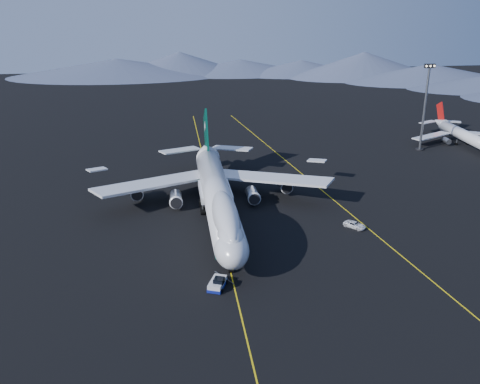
{
  "coord_description": "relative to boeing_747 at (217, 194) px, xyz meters",
  "views": [
    {
      "loc": [
        -10.14,
        -115.07,
        49.81
      ],
      "look_at": [
        5.38,
        0.29,
        6.0
      ],
      "focal_mm": 40.0,
      "sensor_mm": 36.0,
      "label": 1
    }
  ],
  "objects": [
    {
      "name": "taxiway_line_main",
      "position": [
        -0.0,
        -0.03,
        -5.8
      ],
      "size": [
        0.25,
        220.0,
        0.01
      ],
      "primitive_type": "cube",
      "color": "yellow",
      "rests_on": "ground"
    },
    {
      "name": "service_van",
      "position": [
        30.0,
        -10.01,
        -5.11
      ],
      "size": [
        5.08,
        5.33,
        1.4
      ],
      "primitive_type": "imported",
      "rotation": [
        0.0,
        0.0,
        0.72
      ],
      "color": "white",
      "rests_on": "ground"
    },
    {
      "name": "pushback_tug",
      "position": [
        -3.0,
        -31.6,
        -5.14
      ],
      "size": [
        4.14,
        5.53,
        2.16
      ],
      "rotation": [
        0.0,
        0.0,
        -0.38
      ],
      "color": "silver",
      "rests_on": "ground"
    },
    {
      "name": "taxiway_line_side",
      "position": [
        30.0,
        9.97,
        -5.8
      ],
      "size": [
        28.08,
        198.09,
        0.01
      ],
      "primitive_type": "cube",
      "rotation": [
        0.0,
        0.0,
        0.14
      ],
      "color": "yellow",
      "rests_on": "ground"
    },
    {
      "name": "second_jet",
      "position": [
        89.74,
        51.34,
        -2.26
      ],
      "size": [
        36.54,
        41.29,
        11.75
      ],
      "rotation": [
        0.0,
        0.0,
        0.08
      ],
      "color": "silver",
      "rests_on": "ground"
    },
    {
      "name": "boeing_747",
      "position": [
        0.0,
        0.0,
        0.0
      ],
      "size": [
        59.62,
        72.43,
        19.37
      ],
      "color": "silver",
      "rests_on": "ground"
    },
    {
      "name": "floodlight_mast",
      "position": [
        72.55,
        47.83,
        8.53
      ],
      "size": [
        3.5,
        2.62,
        28.32
      ],
      "rotation": [
        0.0,
        0.0,
        -0.15
      ],
      "color": "black",
      "rests_on": "ground"
    },
    {
      "name": "ground",
      "position": [
        -0.0,
        -0.03,
        -5.81
      ],
      "size": [
        500.0,
        500.0,
        0.0
      ],
      "primitive_type": "plane",
      "color": "black",
      "rests_on": "ground"
    }
  ]
}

